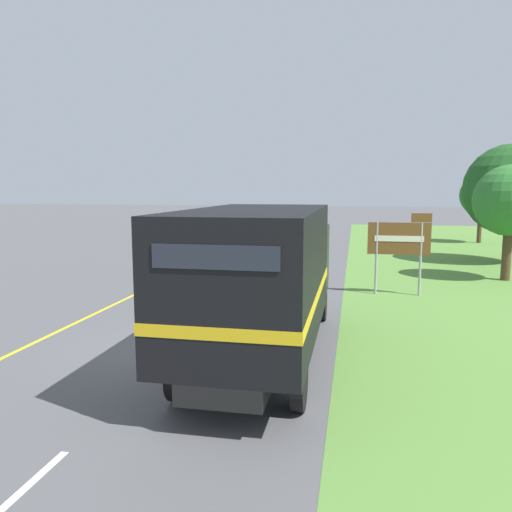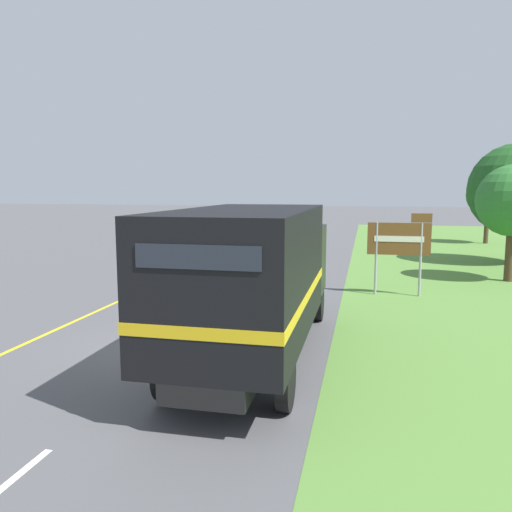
% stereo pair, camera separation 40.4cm
% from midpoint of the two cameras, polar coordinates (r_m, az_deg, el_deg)
% --- Properties ---
extents(ground_plane, '(200.00, 200.00, 0.00)m').
position_cam_midpoint_polar(ground_plane, '(12.27, -9.79, -10.47)').
color(ground_plane, '#515154').
extents(edge_line_yellow, '(0.12, 59.45, 0.01)m').
position_cam_midpoint_polar(edge_line_yellow, '(26.25, -6.51, -0.67)').
color(edge_line_yellow, yellow).
rests_on(edge_line_yellow, ground).
extents(centre_dash_nearest, '(0.12, 2.60, 0.01)m').
position_cam_midpoint_polar(centre_dash_nearest, '(7.45, -28.40, -23.96)').
color(centre_dash_nearest, white).
rests_on(centre_dash_nearest, ground).
extents(centre_dash_near, '(0.12, 2.60, 0.01)m').
position_cam_midpoint_polar(centre_dash_near, '(12.74, -8.93, -9.75)').
color(centre_dash_near, white).
rests_on(centre_dash_near, ground).
extents(centre_dash_mid_a, '(0.12, 2.60, 0.01)m').
position_cam_midpoint_polar(centre_dash_mid_a, '(18.87, -2.02, -3.92)').
color(centre_dash_mid_a, white).
rests_on(centre_dash_mid_a, ground).
extents(centre_dash_mid_b, '(0.12, 2.60, 0.01)m').
position_cam_midpoint_polar(centre_dash_mid_b, '(25.24, 1.42, -0.96)').
color(centre_dash_mid_b, white).
rests_on(centre_dash_mid_b, ground).
extents(centre_dash_far, '(0.12, 2.60, 0.01)m').
position_cam_midpoint_polar(centre_dash_far, '(31.71, 3.46, 0.80)').
color(centre_dash_far, white).
rests_on(centre_dash_far, ground).
extents(centre_dash_farthest, '(0.12, 2.60, 0.01)m').
position_cam_midpoint_polar(centre_dash_farthest, '(38.22, 4.81, 1.97)').
color(centre_dash_farthest, white).
rests_on(centre_dash_farthest, ground).
extents(horse_trailer_truck, '(2.56, 8.20, 3.40)m').
position_cam_midpoint_polar(horse_trailer_truck, '(10.99, -0.25, -2.16)').
color(horse_trailer_truck, black).
rests_on(horse_trailer_truck, ground).
extents(lead_car_white, '(1.80, 4.45, 1.77)m').
position_cam_midpoint_polar(lead_car_white, '(27.57, -1.28, 1.67)').
color(lead_car_white, black).
rests_on(lead_car_white, ground).
extents(highway_sign, '(2.18, 0.09, 2.95)m').
position_cam_midpoint_polar(highway_sign, '(18.45, 15.56, 1.62)').
color(highway_sign, '#9E9EA3').
rests_on(highway_sign, ground).
extents(roadside_tree_near, '(2.94, 2.94, 4.80)m').
position_cam_midpoint_polar(roadside_tree_near, '(22.97, 26.61, 5.65)').
color(roadside_tree_near, '#4C3823').
rests_on(roadside_tree_near, ground).
extents(roadside_tree_mid, '(4.60, 4.60, 6.07)m').
position_cam_midpoint_polar(roadside_tree_mid, '(28.54, 26.69, 6.81)').
color(roadside_tree_mid, brown).
rests_on(roadside_tree_mid, ground).
extents(roadside_tree_far, '(2.92, 2.92, 4.83)m').
position_cam_midpoint_polar(roadside_tree_far, '(38.39, 24.09, 6.36)').
color(roadside_tree_far, '#4C3823').
rests_on(roadside_tree_far, ground).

